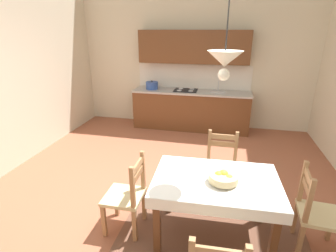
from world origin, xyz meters
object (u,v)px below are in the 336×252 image
dining_chair_tv_side (127,196)px  dining_chair_kitchen_side (221,168)px  fruit_bowl (223,177)px  pendant_lamp (225,60)px  dining_table (215,190)px  dining_chair_window_side (316,214)px  kitchen_cabinetry (191,92)px

dining_chair_tv_side → dining_chair_kitchen_side: same height
fruit_bowl → pendant_lamp: (-0.07, 0.09, 1.14)m
dining_chair_tv_side → fruit_bowl: dining_chair_tv_side is taller
dining_chair_kitchen_side → pendant_lamp: bearing=-93.8°
fruit_bowl → pendant_lamp: size_ratio=0.37×
dining_table → dining_chair_window_side: (1.03, 0.07, -0.17)m
dining_chair_kitchen_side → pendant_lamp: (-0.05, -0.76, 1.51)m
dining_table → dining_chair_tv_side: 0.99m
kitchen_cabinetry → pendant_lamp: bearing=-77.9°
dining_chair_tv_side → pendant_lamp: (0.97, 0.11, 1.51)m
dining_chair_window_side → fruit_bowl: size_ratio=3.10×
dining_chair_tv_side → dining_chair_window_side: same height
pendant_lamp → kitchen_cabinetry: bearing=102.1°
dining_chair_window_side → pendant_lamp: pendant_lamp is taller
kitchen_cabinetry → dining_table: (0.73, -3.41, -0.24)m
fruit_bowl → dining_chair_kitchen_side: bearing=91.5°
dining_table → fruit_bowl: bearing=-34.4°
dining_chair_kitchen_side → kitchen_cabinetry: bearing=106.5°
dining_chair_kitchen_side → fruit_bowl: bearing=-88.5°
dining_chair_window_side → dining_table: bearing=-176.0°
dining_chair_kitchen_side → pendant_lamp: 1.69m
kitchen_cabinetry → dining_table: size_ratio=1.98×
dining_table → pendant_lamp: bearing=94.9°
dining_chair_window_side → fruit_bowl: 1.03m
pendant_lamp → fruit_bowl: bearing=-50.7°
dining_table → dining_chair_window_side: 1.05m
dining_table → pendant_lamp: size_ratio=1.67×
dining_chair_window_side → fruit_bowl: bearing=-172.9°
dining_table → dining_chair_window_side: dining_chair_window_side is taller
kitchen_cabinetry → dining_chair_kitchen_side: bearing=-73.5°
dining_chair_tv_side → dining_table: bearing=4.2°
dining_chair_kitchen_side → dining_table: bearing=-93.4°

